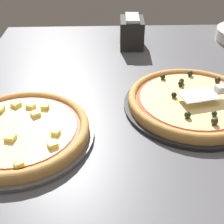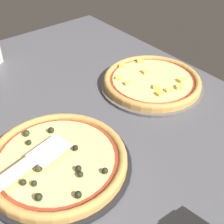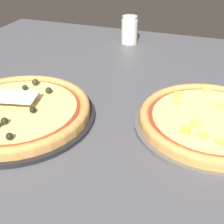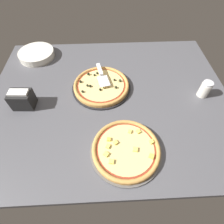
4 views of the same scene
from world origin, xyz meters
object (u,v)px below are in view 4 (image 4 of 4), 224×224
Objects in this scene: pizza_back at (126,149)px; parmesan_shaker at (205,89)px; pizza_front at (101,85)px; plate_stack at (37,54)px; napkin_holder at (22,99)px; serving_spatula at (101,72)px.

parmesan_shaker reaches higher than pizza_back.
pizza_front and plate_stack have the same top height.
pizza_back is at bearing 150.68° from napkin_holder.
parmesan_shaker is at bearing 158.07° from plate_stack.
plate_stack is 2.02× the size of napkin_holder.
pizza_front is 2.76× the size of napkin_holder.
napkin_holder reaches higher than parmesan_shaker.
serving_spatula is (0.17, -8.61, 3.31)cm from pizza_front.
napkin_holder reaches higher than pizza_back.
serving_spatula is at bearing -88.86° from pizza_front.
napkin_holder is at bearing -29.32° from pizza_back.
pizza_front is 9.22cm from serving_spatula.
pizza_back is 1.55× the size of serving_spatula.
serving_spatula reaches higher than pizza_back.
pizza_back is (-11.53, 44.57, -0.05)cm from pizza_front.
pizza_back is 1.29× the size of plate_stack.
pizza_front is 59.75cm from plate_stack.
napkin_holder is at bearing 1.81° from parmesan_shaker.
serving_spatula is at bearing -77.59° from pizza_back.
serving_spatula is at bearing 150.91° from plate_stack.
pizza_front is 1.37× the size of plate_stack.
plate_stack is (48.20, -35.32, 0.10)cm from pizza_front.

